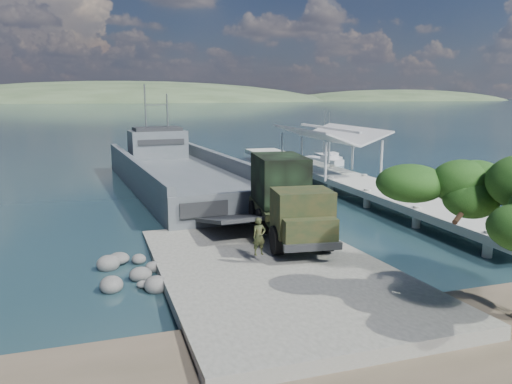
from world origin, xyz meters
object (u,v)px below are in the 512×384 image
pier (333,168)px  sailboat_far (328,157)px  military_truck (286,198)px  soldier (259,245)px  sailboat_near (324,161)px  landing_craft (181,179)px

pier → sailboat_far: 18.19m
pier → military_truck: size_ratio=4.67×
soldier → sailboat_near: bearing=53.6°
sailboat_near → landing_craft: bearing=-168.5°
pier → soldier: size_ratio=25.03×
military_truck → sailboat_far: bearing=67.4°
military_truck → sailboat_far: 36.75m
landing_craft → sailboat_near: landing_craft is taller
military_truck → soldier: 5.09m
pier → military_truck: bearing=-124.4°
military_truck → sailboat_near: 33.23m
pier → sailboat_far: size_ratio=7.06×
military_truck → sailboat_near: size_ratio=1.43×
landing_craft → military_truck: 18.72m
landing_craft → sailboat_far: (20.98, 13.46, -0.48)m
soldier → sailboat_near: size_ratio=0.27×
pier → landing_craft: bearing=167.3°
landing_craft → military_truck: (2.82, -18.42, 1.80)m
pier → military_truck: 18.70m
sailboat_near → pier: bearing=-130.0°
pier → sailboat_far: bearing=65.2°
landing_craft → soldier: size_ratio=19.34×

